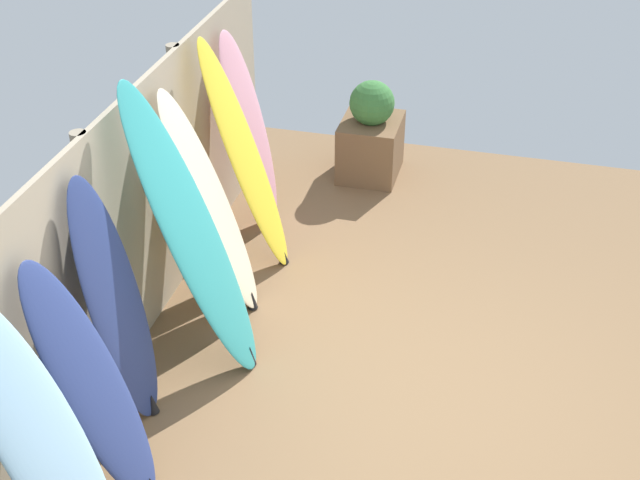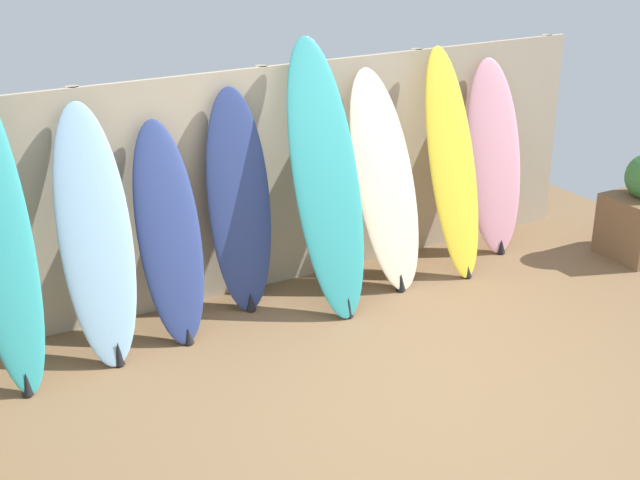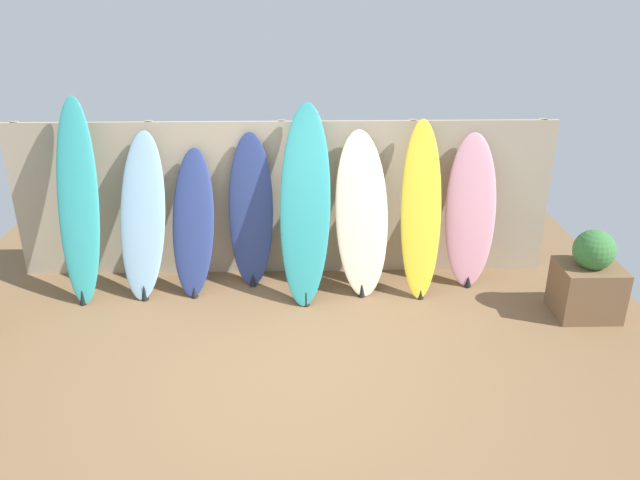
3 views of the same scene
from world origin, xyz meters
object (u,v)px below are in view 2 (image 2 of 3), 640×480
at_px(surfboard_navy_2, 169,234).
at_px(surfboard_navy_3, 239,204).
at_px(surfboard_yellow_6, 452,165).
at_px(surfboard_pink_7, 494,158).
at_px(surfboard_cream_5, 385,182).
at_px(surfboard_skyblue_1, 96,238).
at_px(surfboard_teal_4, 326,180).

relative_size(surfboard_navy_2, surfboard_navy_3, 0.91).
distance_m(surfboard_yellow_6, surfboard_pink_7, 0.61).
distance_m(surfboard_navy_2, surfboard_cream_5, 1.84).
relative_size(surfboard_navy_3, surfboard_pink_7, 1.01).
distance_m(surfboard_navy_2, surfboard_pink_7, 3.06).
xyz_separation_m(surfboard_yellow_6, surfboard_pink_7, (0.58, 0.16, -0.08)).
height_order(surfboard_skyblue_1, surfboard_teal_4, surfboard_teal_4).
bearing_deg(surfboard_skyblue_1, surfboard_yellow_6, -0.78).
bearing_deg(surfboard_skyblue_1, surfboard_cream_5, 0.16).
bearing_deg(surfboard_yellow_6, surfboard_cream_5, 175.73).
relative_size(surfboard_skyblue_1, surfboard_pink_7, 1.03).
xyz_separation_m(surfboard_navy_2, surfboard_cream_5, (1.83, -0.02, 0.09)).
distance_m(surfboard_skyblue_1, surfboard_pink_7, 3.59).
relative_size(surfboard_skyblue_1, surfboard_navy_2, 1.12).
xyz_separation_m(surfboard_navy_3, surfboard_pink_7, (2.43, -0.04, -0.00)).
height_order(surfboard_navy_3, surfboard_cream_5, surfboard_cream_5).
xyz_separation_m(surfboard_navy_2, surfboard_yellow_6, (2.47, -0.07, 0.15)).
bearing_deg(surfboard_cream_5, surfboard_skyblue_1, -179.84).
xyz_separation_m(surfboard_teal_4, surfboard_yellow_6, (1.25, 0.07, -0.09)).
bearing_deg(surfboard_navy_3, surfboard_teal_4, -24.26).
bearing_deg(surfboard_pink_7, surfboard_cream_5, -174.57).
bearing_deg(surfboard_yellow_6, surfboard_navy_2, 178.49).
height_order(surfboard_navy_3, surfboard_pink_7, surfboard_navy_3).
relative_size(surfboard_navy_2, surfboard_teal_4, 0.76).
bearing_deg(surfboard_cream_5, surfboard_navy_3, 172.63).
relative_size(surfboard_skyblue_1, surfboard_cream_5, 1.00).
distance_m(surfboard_navy_2, surfboard_yellow_6, 2.47).
distance_m(surfboard_navy_2, surfboard_teal_4, 1.25).
bearing_deg(surfboard_skyblue_1, surfboard_pink_7, 1.96).
xyz_separation_m(surfboard_teal_4, surfboard_pink_7, (1.83, 0.23, -0.17)).
bearing_deg(surfboard_yellow_6, surfboard_pink_7, 15.63).
xyz_separation_m(surfboard_skyblue_1, surfboard_yellow_6, (3.00, -0.04, 0.06)).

